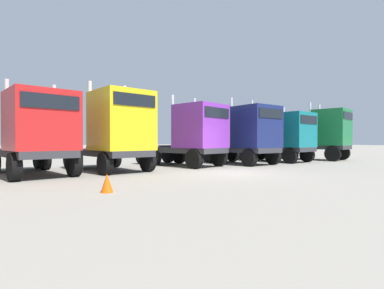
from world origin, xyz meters
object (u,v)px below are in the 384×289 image
at_px(semi_truck_red, 37,133).
at_px(traffic_cone_near, 107,183).
at_px(semi_truck_navy, 249,135).
at_px(semi_truck_teal, 284,137).
at_px(semi_truck_green, 322,134).
at_px(semi_truck_purple, 193,134).
at_px(semi_truck_yellow, 117,130).

bearing_deg(semi_truck_red, traffic_cone_near, 3.45).
height_order(semi_truck_navy, semi_truck_teal, semi_truck_navy).
bearing_deg(semi_truck_green, semi_truck_purple, -106.37).
height_order(semi_truck_teal, semi_truck_green, semi_truck_green).
relative_size(semi_truck_yellow, semi_truck_teal, 0.93).
distance_m(semi_truck_navy, semi_truck_green, 7.95).
distance_m(semi_truck_green, traffic_cone_near, 19.47).
relative_size(semi_truck_red, semi_truck_navy, 1.08).
height_order(semi_truck_red, semi_truck_navy, semi_truck_navy).
bearing_deg(semi_truck_green, semi_truck_navy, -102.82).
relative_size(semi_truck_red, traffic_cone_near, 11.97).
bearing_deg(semi_truck_purple, semi_truck_red, -101.92).
xyz_separation_m(semi_truck_yellow, semi_truck_navy, (8.50, -0.16, -0.15)).
distance_m(semi_truck_purple, semi_truck_navy, 3.83).
relative_size(semi_truck_navy, semi_truck_green, 0.89).
height_order(semi_truck_yellow, semi_truck_purple, semi_truck_yellow).
xyz_separation_m(semi_truck_yellow, semi_truck_green, (16.44, 0.08, -0.02)).
xyz_separation_m(semi_truck_navy, semi_truck_green, (7.94, 0.24, 0.13)).
relative_size(semi_truck_purple, semi_truck_green, 0.89).
xyz_separation_m(semi_truck_yellow, semi_truck_purple, (4.72, 0.45, -0.14)).
distance_m(semi_truck_yellow, semi_truck_purple, 4.74).
xyz_separation_m(semi_truck_red, traffic_cone_near, (1.39, -5.57, -1.58)).
height_order(semi_truck_yellow, traffic_cone_near, semi_truck_yellow).
distance_m(semi_truck_red, traffic_cone_near, 5.96).
bearing_deg(semi_truck_teal, semi_truck_red, -97.31).
bearing_deg(semi_truck_yellow, semi_truck_green, 81.05).
bearing_deg(semi_truck_red, semi_truck_navy, 78.96).
height_order(semi_truck_red, semi_truck_green, semi_truck_green).
bearing_deg(semi_truck_yellow, semi_truck_purple, 86.20).
relative_size(semi_truck_yellow, semi_truck_navy, 1.00).
bearing_deg(semi_truck_navy, semi_truck_green, 87.21).
relative_size(semi_truck_teal, traffic_cone_near, 11.80).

